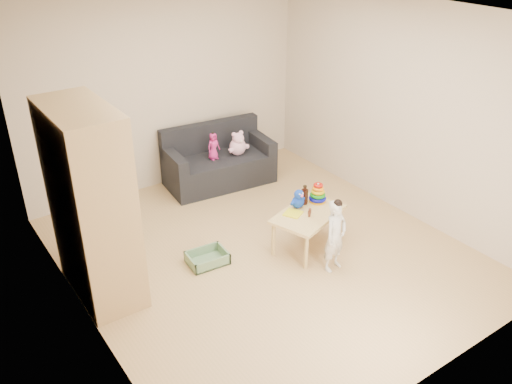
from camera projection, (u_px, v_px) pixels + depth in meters
room at (266, 146)px, 5.50m from camera, size 4.50×4.50×4.50m
wardrobe at (91, 205)px, 5.09m from camera, size 0.54×1.08×1.94m
sofa at (219, 170)px, 7.55m from camera, size 1.53×0.88×0.41m
play_table at (307, 230)px, 6.12m from camera, size 0.96×0.77×0.44m
storage_bin at (207, 258)px, 5.91m from camera, size 0.45×0.35×0.13m
toddler at (335, 237)px, 5.67m from camera, size 0.32×0.24×0.79m
pink_bear at (238, 145)px, 7.45m from camera, size 0.27×0.24×0.29m
doll at (213, 146)px, 7.29m from camera, size 0.20×0.15×0.37m
ring_stacker at (318, 194)px, 6.20m from camera, size 0.20×0.20×0.23m
brown_bottle at (305, 196)px, 6.16m from camera, size 0.08×0.08×0.23m
blue_plush at (298, 198)px, 6.08m from camera, size 0.24×0.22×0.23m
wooden_figure at (310, 212)px, 5.91m from camera, size 0.06×0.05×0.11m
yellow_book at (293, 213)px, 5.99m from camera, size 0.24×0.24×0.01m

